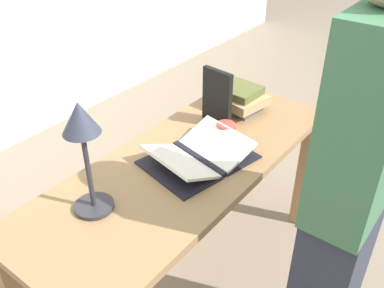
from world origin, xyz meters
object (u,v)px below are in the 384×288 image
book_stack_tall (237,97)px  book_standing_upright (217,97)px  open_book (199,156)px  reading_lamp (83,135)px  person_reader (347,203)px  coffee_mug (226,132)px

book_stack_tall → book_standing_upright: (-0.18, -0.00, 0.07)m
open_book → reading_lamp: reading_lamp is taller
book_stack_tall → book_standing_upright: book_standing_upright is taller
reading_lamp → person_reader: size_ratio=0.26×
book_stack_tall → reading_lamp: bearing=-179.7°
book_standing_upright → coffee_mug: bearing=-123.1°
book_standing_upright → reading_lamp: reading_lamp is taller
coffee_mug → person_reader: (-0.21, -0.62, 0.05)m
book_stack_tall → person_reader: bearing=-123.2°
book_standing_upright → coffee_mug: (-0.10, -0.12, -0.09)m
person_reader → book_stack_tall: bearing=-123.2°
book_stack_tall → coffee_mug: bearing=-156.3°
reading_lamp → coffee_mug: 0.73m
open_book → book_standing_upright: book_standing_upright is taller
book_standing_upright → open_book: bearing=-151.5°
open_book → book_standing_upright: (0.30, 0.12, 0.11)m
book_stack_tall → coffee_mug: book_stack_tall is taller
book_stack_tall → person_reader: size_ratio=0.18×
book_stack_tall → coffee_mug: 0.31m
open_book → book_stack_tall: 0.50m
reading_lamp → coffee_mug: bearing=-10.0°
open_book → book_standing_upright: size_ratio=1.81×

